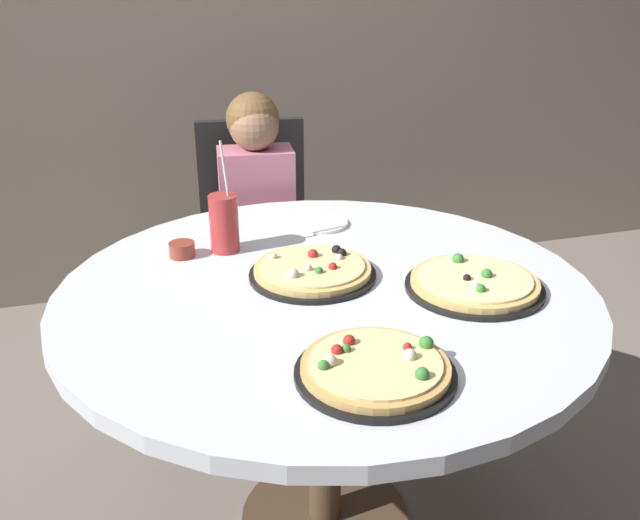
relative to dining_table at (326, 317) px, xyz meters
The scene contains 10 objects.
ground_plane 0.66m from the dining_table, ahead, with size 8.00×8.00×0.00m, color slate.
dining_table is the anchor object (origin of this frame).
chair_wooden 0.95m from the dining_table, 89.36° to the left, with size 0.44×0.44×0.95m.
diner_child 0.78m from the dining_table, 90.66° to the left, with size 0.29×0.42×1.08m.
pizza_veggie 0.42m from the dining_table, 93.61° to the right, with size 0.32×0.32×0.05m.
pizza_cheese 0.12m from the dining_table, 103.57° to the left, with size 0.32×0.32×0.05m.
pizza_pepperoni 0.38m from the dining_table, 19.57° to the right, with size 0.34×0.34×0.05m.
soda_cup 0.40m from the dining_table, 123.68° to the left, with size 0.08×0.08×0.31m.
sauce_bowl 0.44m from the dining_table, 137.54° to the left, with size 0.07×0.07×0.04m, color brown.
plate_small 0.44m from the dining_table, 75.91° to the left, with size 0.18×0.18×0.01m, color white.
Camera 1 is at (-0.46, -1.48, 1.49)m, focal length 38.91 mm.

